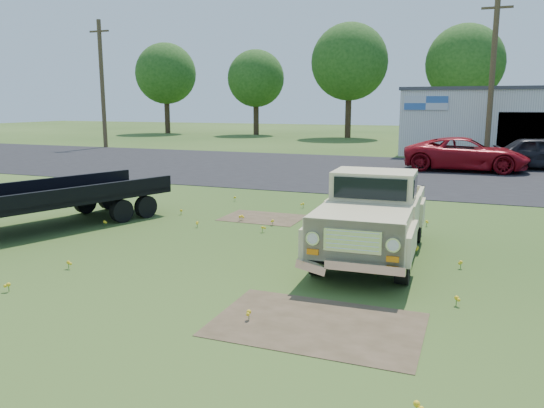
{
  "coord_description": "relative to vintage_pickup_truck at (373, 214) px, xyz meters",
  "views": [
    {
      "loc": [
        3.5,
        -9.99,
        3.16
      ],
      "look_at": [
        -0.75,
        1.0,
        0.93
      ],
      "focal_mm": 35.0,
      "sensor_mm": 36.0,
      "label": 1
    }
  ],
  "objects": [
    {
      "name": "flatbed_trailer",
      "position": [
        -8.28,
        -0.16,
        -0.03
      ],
      "size": [
        4.24,
        6.84,
        1.77
      ],
      "primitive_type": null,
      "rotation": [
        0.0,
        0.0,
        -0.35
      ],
      "color": "black",
      "rests_on": "ground"
    },
    {
      "name": "dirt_patch_b",
      "position": [
        -3.58,
        2.7,
        -0.91
      ],
      "size": [
        2.2,
        1.6,
        0.01
      ],
      "primitive_type": "cube",
      "color": "#463925",
      "rests_on": "ground"
    },
    {
      "name": "red_pickup",
      "position": [
        1.42,
        16.05,
        -0.13
      ],
      "size": [
        5.74,
        2.8,
        1.57
      ],
      "primitive_type": "imported",
      "rotation": [
        0.0,
        0.0,
        1.6
      ],
      "color": "maroon",
      "rests_on": "ground"
    },
    {
      "name": "ground",
      "position": [
        -1.58,
        -0.8,
        -0.91
      ],
      "size": [
        140.0,
        140.0,
        0.0
      ],
      "primitive_type": "plane",
      "color": "#264416",
      "rests_on": "ground"
    },
    {
      "name": "asphalt_lot",
      "position": [
        -1.58,
        14.2,
        -0.91
      ],
      "size": [
        90.0,
        14.0,
        0.02
      ],
      "primitive_type": "cube",
      "color": "black",
      "rests_on": "ground"
    },
    {
      "name": "treeline_a",
      "position": [
        -29.58,
        39.2,
        5.39
      ],
      "size": [
        6.4,
        6.4,
        9.52
      ],
      "color": "#392819",
      "rests_on": "ground"
    },
    {
      "name": "vintage_pickup_truck",
      "position": [
        0.0,
        0.0,
        0.0
      ],
      "size": [
        2.14,
        5.1,
        1.83
      ],
      "primitive_type": null,
      "rotation": [
        0.0,
        0.0,
        0.04
      ],
      "color": "#C8C086",
      "rests_on": "ground"
    },
    {
      "name": "treeline_d",
      "position": [
        0.42,
        39.7,
        5.7
      ],
      "size": [
        6.72,
        6.72,
        10.0
      ],
      "color": "#392819",
      "rests_on": "ground"
    },
    {
      "name": "dark_sedan",
      "position": [
        4.95,
        17.89,
        -0.12
      ],
      "size": [
        4.8,
        2.33,
        1.58
      ],
      "primitive_type": "imported",
      "rotation": [
        0.0,
        0.0,
        1.67
      ],
      "color": "black",
      "rests_on": "ground"
    },
    {
      "name": "utility_pole_west",
      "position": [
        -23.58,
        21.2,
        3.69
      ],
      "size": [
        1.6,
        0.3,
        9.0
      ],
      "color": "#44321F",
      "rests_on": "ground"
    },
    {
      "name": "utility_pole_mid",
      "position": [
        2.42,
        21.2,
        3.69
      ],
      "size": [
        1.6,
        0.3,
        9.0
      ],
      "color": "#44321F",
      "rests_on": "ground"
    },
    {
      "name": "treeline_c",
      "position": [
        -9.58,
        38.7,
        6.02
      ],
      "size": [
        7.04,
        7.04,
        10.47
      ],
      "color": "#392819",
      "rests_on": "ground"
    },
    {
      "name": "dirt_patch_a",
      "position": [
        -0.08,
        -3.8,
        -0.91
      ],
      "size": [
        3.0,
        2.0,
        0.01
      ],
      "primitive_type": "cube",
      "color": "#463925",
      "rests_on": "ground"
    },
    {
      "name": "treeline_b",
      "position": [
        -19.58,
        40.2,
        4.75
      ],
      "size": [
        5.76,
        5.76,
        8.57
      ],
      "color": "#392819",
      "rests_on": "ground"
    },
    {
      "name": "commercial_building",
      "position": [
        4.42,
        26.2,
        1.19
      ],
      "size": [
        14.2,
        8.2,
        4.15
      ],
      "color": "#BBBBB7",
      "rests_on": "ground"
    }
  ]
}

